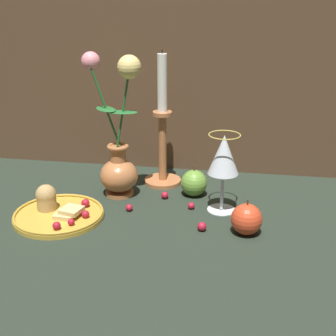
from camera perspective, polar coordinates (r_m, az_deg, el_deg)
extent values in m
plane|color=#232D23|center=(1.11, -1.60, -5.03)|extent=(2.40, 2.40, 0.00)
cylinder|color=#B77042|center=(1.19, -5.91, -3.00)|extent=(0.07, 0.07, 0.01)
ellipsoid|color=#B77042|center=(1.17, -6.00, -0.92)|extent=(0.09, 0.09, 0.08)
cylinder|color=#B77042|center=(1.15, -6.10, 1.51)|extent=(0.04, 0.04, 0.05)
torus|color=#B77042|center=(1.14, -6.14, 2.62)|extent=(0.05, 0.05, 0.01)
cylinder|color=#23662D|center=(1.13, -7.74, 7.65)|extent=(0.07, 0.02, 0.20)
ellipsoid|color=#23662D|center=(1.13, -7.58, 7.14)|extent=(0.08, 0.08, 0.00)
sphere|color=pink|center=(1.13, -9.41, 12.73)|extent=(0.04, 0.04, 0.04)
cylinder|color=#23662D|center=(1.11, -5.47, 7.28)|extent=(0.04, 0.01, 0.19)
ellipsoid|color=#23662D|center=(1.11, -5.54, 6.80)|extent=(0.07, 0.04, 0.00)
sphere|color=#EFD67A|center=(1.08, -4.75, 12.19)|extent=(0.05, 0.05, 0.05)
cylinder|color=gold|center=(1.09, -13.16, -5.72)|extent=(0.20, 0.20, 0.01)
torus|color=gold|center=(1.09, -13.20, -5.35)|extent=(0.20, 0.20, 0.01)
cylinder|color=tan|center=(1.11, -14.57, -4.01)|extent=(0.04, 0.04, 0.04)
sphere|color=tan|center=(1.10, -14.66, -3.15)|extent=(0.05, 0.05, 0.05)
cube|color=#DBBC7A|center=(1.07, -12.40, -5.59)|extent=(0.05, 0.05, 0.01)
cube|color=#DBBC7A|center=(1.07, -11.68, -5.05)|extent=(0.05, 0.05, 0.01)
sphere|color=#AD192D|center=(1.02, -13.43, -6.85)|extent=(0.02, 0.02, 0.02)
sphere|color=#AD192D|center=(1.03, -11.73, -6.47)|extent=(0.01, 0.01, 0.01)
sphere|color=#AD192D|center=(1.06, -10.02, -5.57)|extent=(0.02, 0.02, 0.02)
sphere|color=#AD192D|center=(1.09, -10.63, -4.85)|extent=(0.02, 0.02, 0.02)
sphere|color=#AD192D|center=(1.11, -10.04, -4.22)|extent=(0.02, 0.02, 0.02)
cylinder|color=silver|center=(1.11, 6.51, -5.03)|extent=(0.07, 0.07, 0.00)
cylinder|color=silver|center=(1.09, 6.61, -2.82)|extent=(0.01, 0.01, 0.09)
cone|color=silver|center=(1.06, 6.81, 1.66)|extent=(0.07, 0.07, 0.09)
cone|color=gold|center=(1.06, 6.78, 0.96)|extent=(0.06, 0.06, 0.06)
torus|color=gold|center=(1.04, 6.92, 4.02)|extent=(0.07, 0.07, 0.00)
cylinder|color=#B77042|center=(1.25, -0.65, -1.59)|extent=(0.10, 0.10, 0.01)
cylinder|color=#B77042|center=(1.22, -0.67, 2.44)|extent=(0.02, 0.02, 0.18)
cylinder|color=#B77042|center=(1.19, -0.69, 6.67)|extent=(0.05, 0.05, 0.01)
cylinder|color=white|center=(1.18, -0.71, 10.29)|extent=(0.02, 0.02, 0.14)
cylinder|color=black|center=(1.16, -0.72, 14.01)|extent=(0.00, 0.00, 0.01)
sphere|color=#669938|center=(1.17, 3.18, -1.83)|extent=(0.07, 0.07, 0.07)
cylinder|color=#4C3319|center=(1.15, 3.22, -0.04)|extent=(0.00, 0.00, 0.01)
sphere|color=#D14223|center=(1.00, 9.55, -6.17)|extent=(0.07, 0.07, 0.07)
cylinder|color=#4C3319|center=(0.98, 9.69, -4.12)|extent=(0.00, 0.00, 0.01)
sphere|color=#AD192D|center=(1.16, -0.40, -3.34)|extent=(0.02, 0.02, 0.02)
sphere|color=#AD192D|center=(1.11, 2.85, -4.63)|extent=(0.02, 0.02, 0.02)
sphere|color=#AD192D|center=(1.01, 4.15, -7.14)|extent=(0.02, 0.02, 0.02)
sphere|color=#AD192D|center=(1.10, -4.76, -4.85)|extent=(0.02, 0.02, 0.02)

